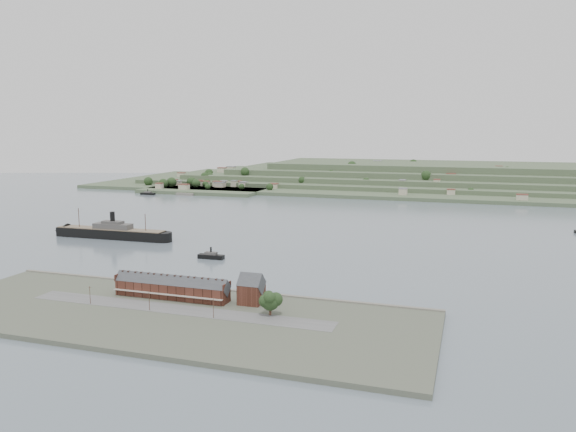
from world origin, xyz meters
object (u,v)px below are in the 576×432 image
(gabled_building, at_px, (251,290))
(fig_tree, at_px, (270,300))
(steamship, at_px, (108,232))
(terrace_row, at_px, (172,288))
(tugboat, at_px, (211,256))

(gabled_building, height_order, fig_tree, gabled_building)
(steamship, bearing_deg, terrace_row, -44.78)
(terrace_row, height_order, tugboat, terrace_row)
(tugboat, bearing_deg, fig_tree, -52.05)
(fig_tree, bearing_deg, tugboat, 127.95)
(terrace_row, bearing_deg, gabled_building, 6.12)
(fig_tree, bearing_deg, gabled_building, 136.73)
(steamship, relative_size, tugboat, 5.93)
(terrace_row, bearing_deg, steamship, 135.22)
(terrace_row, bearing_deg, tugboat, 104.15)
(terrace_row, distance_m, steamship, 170.01)
(steamship, relative_size, fig_tree, 9.15)
(tugboat, height_order, fig_tree, fig_tree)
(gabled_building, bearing_deg, tugboat, 126.29)
(terrace_row, distance_m, gabled_building, 37.74)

